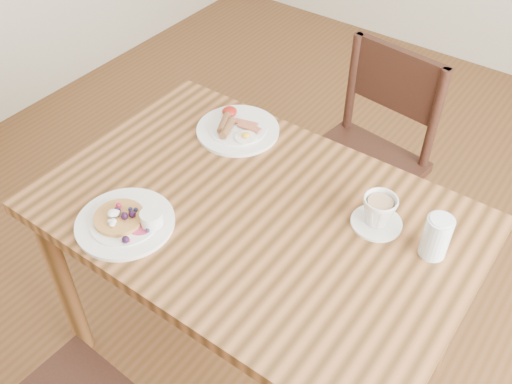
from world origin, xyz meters
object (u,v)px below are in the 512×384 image
dining_table (256,234)px  pancake_plate (127,221)px  teacup_saucer (378,212)px  water_glass (436,237)px  chair_far (366,154)px  breakfast_plate (237,128)px

dining_table → pancake_plate: bearing=-135.0°
teacup_saucer → water_glass: (0.16, -0.01, 0.02)m
pancake_plate → teacup_saucer: teacup_saucer is taller
dining_table → teacup_saucer: (0.30, 0.15, 0.14)m
water_glass → pancake_plate: bearing=-151.1°
chair_far → breakfast_plate: (-0.27, -0.44, 0.27)m
dining_table → breakfast_plate: breakfast_plate is taller
chair_far → teacup_saucer: 0.69m
dining_table → pancake_plate: pancake_plate is taller
pancake_plate → teacup_saucer: (0.55, 0.40, 0.03)m
teacup_saucer → breakfast_plate: bearing=169.1°
chair_far → pancake_plate: size_ratio=3.26×
pancake_plate → teacup_saucer: bearing=36.3°
dining_table → water_glass: water_glass is taller
dining_table → water_glass: bearing=17.1°
teacup_saucer → water_glass: 0.17m
chair_far → breakfast_plate: 0.59m
water_glass → breakfast_plate: bearing=170.8°
teacup_saucer → dining_table: bearing=-153.0°
breakfast_plate → teacup_saucer: bearing=-10.9°
dining_table → pancake_plate: (-0.25, -0.25, 0.11)m
pancake_plate → breakfast_plate: 0.51m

